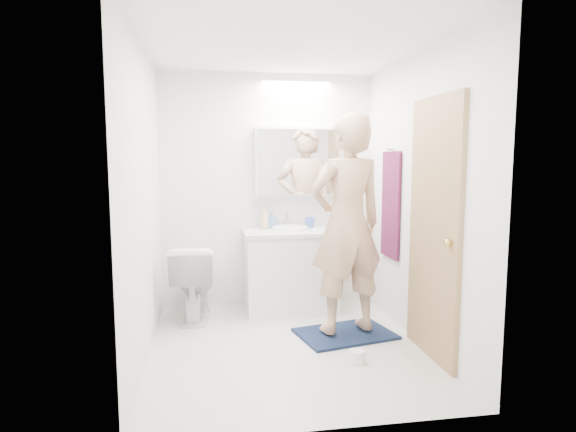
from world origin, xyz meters
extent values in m
plane|color=silver|center=(0.00, 0.00, 0.00)|extent=(2.50, 2.50, 0.00)
plane|color=white|center=(0.00, 0.00, 2.40)|extent=(2.50, 2.50, 0.00)
plane|color=white|center=(0.00, 1.25, 1.20)|extent=(2.50, 0.00, 2.50)
plane|color=white|center=(0.00, -1.25, 1.20)|extent=(2.50, 0.00, 2.50)
plane|color=white|center=(-1.10, 0.00, 1.20)|extent=(0.00, 2.50, 2.50)
plane|color=white|center=(1.10, 0.00, 1.20)|extent=(0.00, 2.50, 2.50)
cube|color=white|center=(0.20, 0.96, 0.39)|extent=(0.90, 0.55, 0.78)
cube|color=silver|center=(0.20, 0.96, 0.80)|extent=(0.95, 0.58, 0.04)
cylinder|color=white|center=(0.20, 0.99, 0.84)|extent=(0.36, 0.36, 0.03)
cylinder|color=silver|center=(0.20, 1.19, 0.90)|extent=(0.02, 0.02, 0.16)
cube|color=white|center=(0.30, 1.18, 1.50)|extent=(0.88, 0.14, 0.70)
cube|color=silver|center=(0.30, 1.10, 1.50)|extent=(0.84, 0.01, 0.66)
imported|color=white|center=(-0.76, 0.85, 0.36)|extent=(0.46, 0.74, 0.73)
cube|color=#12203A|center=(0.54, 0.17, 0.01)|extent=(0.90, 0.71, 0.02)
imported|color=tan|center=(0.54, 0.17, 0.98)|extent=(0.76, 0.58, 1.86)
cube|color=tan|center=(1.08, -0.35, 1.00)|extent=(0.04, 0.80, 2.00)
sphere|color=gold|center=(1.04, -0.65, 0.95)|extent=(0.06, 0.06, 0.06)
cube|color=black|center=(1.08, 0.55, 1.10)|extent=(0.02, 0.42, 1.00)
cylinder|color=silver|center=(1.07, 0.55, 1.62)|extent=(0.07, 0.02, 0.02)
imported|color=#CDB784|center=(-0.05, 1.11, 0.94)|extent=(0.11, 0.11, 0.24)
imported|color=#5983BF|center=(0.03, 1.15, 0.90)|extent=(0.10, 0.10, 0.16)
imported|color=#4265C8|center=(0.42, 1.12, 0.87)|extent=(0.13, 0.13, 0.10)
cylinder|color=white|center=(0.47, -0.41, 0.05)|extent=(0.11, 0.11, 0.10)
camera|label=1|loc=(-0.61, -3.78, 1.54)|focal=30.30mm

